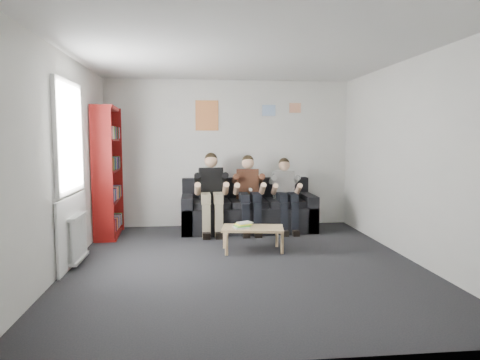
% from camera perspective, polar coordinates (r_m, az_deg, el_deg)
% --- Properties ---
extents(room_shell, '(5.00, 5.00, 5.00)m').
position_cam_1_polar(room_shell, '(5.49, 0.59, 2.61)').
color(room_shell, black).
rests_on(room_shell, ground).
extents(sofa, '(2.33, 0.95, 0.90)m').
position_cam_1_polar(sofa, '(7.68, 1.02, -4.23)').
color(sofa, black).
rests_on(sofa, ground).
extents(bookshelf, '(0.32, 0.97, 2.15)m').
position_cam_1_polar(bookshelf, '(7.41, -17.15, 1.02)').
color(bookshelf, maroon).
rests_on(bookshelf, ground).
extents(coffee_table, '(0.88, 0.48, 0.35)m').
position_cam_1_polar(coffee_table, '(6.24, 1.70, -6.68)').
color(coffee_table, '#DBC07E').
rests_on(coffee_table, ground).
extents(game_cases, '(0.27, 0.25, 0.07)m').
position_cam_1_polar(game_cases, '(6.21, 0.38, -6.03)').
color(game_cases, silver).
rests_on(game_cases, coffee_table).
extents(person_left, '(0.42, 0.89, 1.38)m').
position_cam_1_polar(person_left, '(7.36, -3.81, -1.77)').
color(person_left, black).
rests_on(person_left, sofa).
extents(person_middle, '(0.39, 0.84, 1.34)m').
position_cam_1_polar(person_middle, '(7.42, 1.22, -1.83)').
color(person_middle, '#4D2919').
rests_on(person_middle, sofa).
extents(person_right, '(0.37, 0.79, 1.29)m').
position_cam_1_polar(person_right, '(7.54, 6.13, -1.90)').
color(person_right, white).
rests_on(person_right, sofa).
extents(radiator, '(0.10, 0.64, 0.60)m').
position_cam_1_polar(radiator, '(5.99, -20.73, -7.18)').
color(radiator, white).
rests_on(radiator, ground).
extents(window, '(0.05, 1.30, 2.36)m').
position_cam_1_polar(window, '(5.90, -21.66, -0.71)').
color(window, white).
rests_on(window, room_shell).
extents(poster_large, '(0.42, 0.01, 0.55)m').
position_cam_1_polar(poster_large, '(7.95, -4.43, 8.57)').
color(poster_large, gold).
rests_on(poster_large, room_shell).
extents(poster_blue, '(0.25, 0.01, 0.20)m').
position_cam_1_polar(poster_blue, '(8.07, 3.86, 9.24)').
color(poster_blue, '#3F81D6').
rests_on(poster_blue, room_shell).
extents(poster_pink, '(0.22, 0.01, 0.18)m').
position_cam_1_polar(poster_pink, '(8.18, 7.36, 9.51)').
color(poster_pink, '#C53D94').
rests_on(poster_pink, room_shell).
extents(poster_sign, '(0.20, 0.01, 0.14)m').
position_cam_1_polar(poster_sign, '(7.97, -8.83, 9.96)').
color(poster_sign, silver).
rests_on(poster_sign, room_shell).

